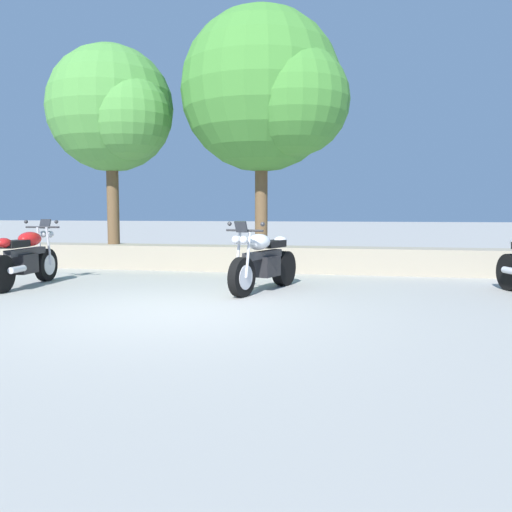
{
  "coord_description": "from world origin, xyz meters",
  "views": [
    {
      "loc": [
        2.42,
        -6.46,
        1.33
      ],
      "look_at": [
        0.9,
        1.2,
        0.65
      ],
      "focal_mm": 36.31,
      "sensor_mm": 36.0,
      "label": 1
    }
  ],
  "objects_px": {
    "motorcycle_white_centre": "(264,262)",
    "leafy_tree_far_left": "(115,111)",
    "leafy_tree_mid_left": "(268,93)",
    "motorcycle_red_near_left": "(25,259)"
  },
  "relations": [
    {
      "from": "motorcycle_red_near_left",
      "to": "leafy_tree_mid_left",
      "type": "xyz_separation_m",
      "value": [
        3.8,
        3.14,
        3.39
      ]
    },
    {
      "from": "motorcycle_white_centre",
      "to": "leafy_tree_mid_left",
      "type": "height_order",
      "value": "leafy_tree_mid_left"
    },
    {
      "from": "motorcycle_red_near_left",
      "to": "leafy_tree_far_left",
      "type": "height_order",
      "value": "leafy_tree_far_left"
    },
    {
      "from": "leafy_tree_far_left",
      "to": "motorcycle_white_centre",
      "type": "bearing_deg",
      "value": -35.57
    },
    {
      "from": "motorcycle_white_centre",
      "to": "leafy_tree_far_left",
      "type": "bearing_deg",
      "value": 144.43
    },
    {
      "from": "motorcycle_white_centre",
      "to": "leafy_tree_far_left",
      "type": "distance_m",
      "value": 5.86
    },
    {
      "from": "motorcycle_white_centre",
      "to": "leafy_tree_far_left",
      "type": "relative_size",
      "value": 0.44
    },
    {
      "from": "motorcycle_white_centre",
      "to": "leafy_tree_far_left",
      "type": "xyz_separation_m",
      "value": [
        -4.02,
        2.88,
        3.14
      ]
    },
    {
      "from": "motorcycle_white_centre",
      "to": "leafy_tree_mid_left",
      "type": "xyz_separation_m",
      "value": [
        -0.43,
        2.86,
        3.39
      ]
    },
    {
      "from": "leafy_tree_far_left",
      "to": "motorcycle_red_near_left",
      "type": "bearing_deg",
      "value": -93.79
    }
  ]
}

